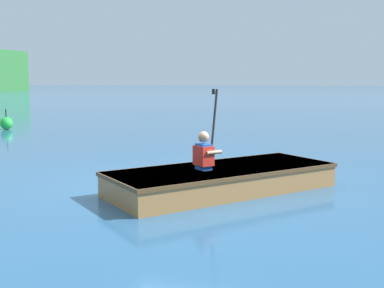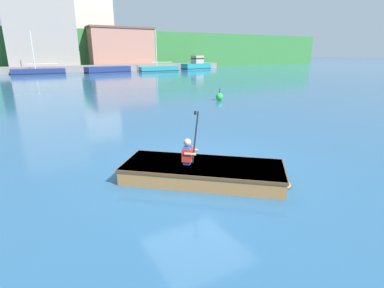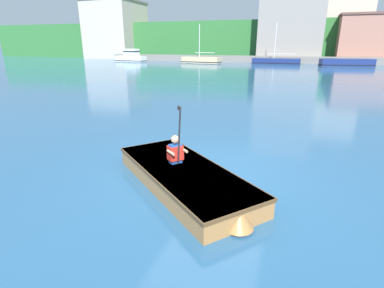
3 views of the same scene
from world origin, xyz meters
The scene contains 13 objects.
ground_plane centered at (0.00, 0.00, 0.00)m, with size 300.00×300.00×0.00m, color #28567F.
shoreline_ridge centered at (0.00, 55.83, 3.15)m, with size 120.00×20.00×6.30m.
waterfront_office_block_center centered at (0.21, 47.74, 7.85)m, with size 9.58×11.30×15.69m.
waterfront_apartment_right centered at (6.78, 50.58, 6.51)m, with size 9.71×9.48×13.00m.
waterfront_tower_far centered at (12.01, 48.40, 3.34)m, with size 10.55×11.99×6.67m.
marina_dock centered at (0.00, 41.22, 0.45)m, with size 55.87×2.40×0.90m.
moored_boat_dock_west_end centered at (-1.13, 38.55, 0.35)m, with size 6.51×2.22×5.40m.
moored_boat_dock_west_inner centered at (7.50, 36.90, 0.41)m, with size 6.47×2.92×0.87m.
moored_boat_dock_east_inner centered at (22.48, 37.94, 0.76)m, with size 5.39×2.66×2.22m.
moored_boat_dock_east_end centered at (14.81, 36.03, 0.36)m, with size 5.87×2.39×5.87m.
rowboat_foreground centered at (-0.24, -0.80, 0.22)m, with size 3.67×3.43×0.38m.
person_paddler centered at (-0.55, -0.53, 0.65)m, with size 0.46×0.46×1.22m.
channel_buoy centered at (6.82, 8.79, 0.22)m, with size 0.44×0.44×0.72m.
Camera 2 is at (-3.67, -6.16, 2.83)m, focal length 28.00 mm.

